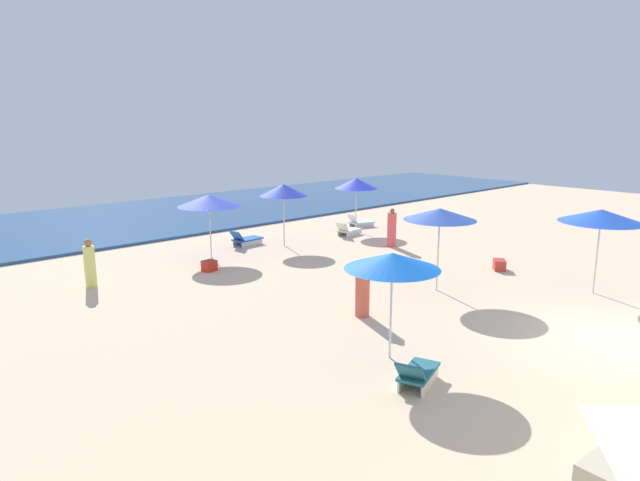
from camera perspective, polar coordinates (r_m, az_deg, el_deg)
The scene contains 17 objects.
ground_plane at distance 15.55m, azimuth 28.29°, elevation -9.14°, with size 60.00×60.00×0.00m, color beige.
ocean at distance 32.12m, azimuth -16.16°, elevation 2.45°, with size 60.00×11.96×0.12m, color #254E7F.
umbrella_0 at distance 12.31m, azimuth 7.36°, elevation -2.09°, with size 2.12×2.12×2.44m.
lounge_chair_0_0 at distance 11.73m, azimuth 9.84°, elevation -13.19°, with size 1.43×0.97×0.72m.
umbrella_1 at distance 23.49m, azimuth -3.73°, elevation 5.15°, with size 2.00×2.00×2.63m.
lounge_chair_1_0 at distance 24.08m, azimuth -7.58°, elevation 0.14°, with size 1.44×0.78×0.70m.
umbrella_2 at distance 21.84m, azimuth -11.21°, elevation 4.01°, with size 2.41×2.41×2.46m.
umbrella_3 at distance 26.74m, azimuth 3.70°, elevation 5.82°, with size 2.04×2.04×2.54m.
lounge_chair_3_0 at distance 25.92m, azimuth 2.85°, elevation 1.06°, with size 1.30×0.75×0.67m.
lounge_chair_3_1 at distance 27.98m, azimuth 4.06°, elevation 1.90°, with size 1.45×0.95×0.71m.
umbrella_4 at distance 18.90m, azimuth 26.68°, elevation 2.25°, with size 2.45×2.45×2.62m.
umbrella_5 at distance 17.57m, azimuth 12.09°, elevation 2.63°, with size 2.24×2.24×2.61m.
beachgoer_0 at distance 23.72m, azimuth 7.30°, elevation 1.16°, with size 0.39×0.39×1.63m.
beachgoer_1 at distance 19.33m, azimuth -22.35°, elevation -2.29°, with size 0.35×0.35×1.57m.
beachgoer_2 at distance 15.32m, azimuth 4.34°, elevation -5.12°, with size 0.48×0.48×1.57m.
cooler_box_0 at distance 21.01m, azimuth 17.77°, elevation -2.36°, with size 0.58×0.39×0.37m, color red.
cooler_box_1 at distance 20.24m, azimuth -11.19°, elevation -2.54°, with size 0.45×0.39×0.38m, color red.
Camera 1 is at (-13.93, -4.45, 5.30)m, focal length 31.48 mm.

